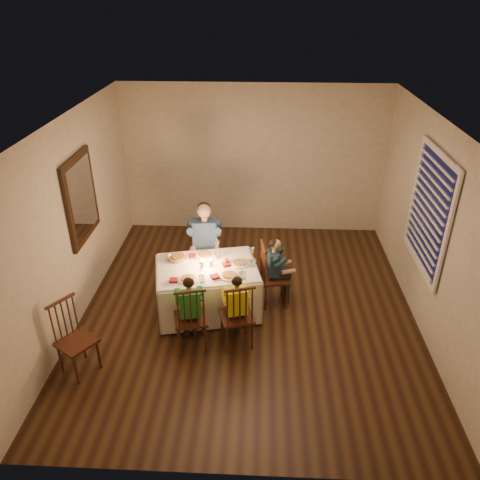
{
  "coord_description": "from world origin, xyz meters",
  "views": [
    {
      "loc": [
        0.14,
        -5.23,
        3.94
      ],
      "look_at": [
        -0.12,
        0.15,
        1.01
      ],
      "focal_mm": 35.0,
      "sensor_mm": 36.0,
      "label": 1
    }
  ],
  "objects_px": {
    "chair_adult": "(207,280)",
    "child_teal": "(274,302)",
    "serving_bowl": "(179,258)",
    "child_green": "(192,345)",
    "chair_near_left": "(192,345)",
    "adult": "(207,280)",
    "dining_table": "(207,279)",
    "chair_extra": "(82,370)",
    "chair_near_right": "(237,343)",
    "chair_end": "(274,302)",
    "child_yellow": "(237,343)"
  },
  "relations": [
    {
      "from": "serving_bowl",
      "to": "dining_table",
      "type": "bearing_deg",
      "value": -20.78
    },
    {
      "from": "chair_extra",
      "to": "chair_near_left",
      "type": "bearing_deg",
      "value": -33.78
    },
    {
      "from": "dining_table",
      "to": "chair_near_right",
      "type": "relative_size",
      "value": 1.6
    },
    {
      "from": "chair_adult",
      "to": "chair_extra",
      "type": "xyz_separation_m",
      "value": [
        -1.24,
        -1.95,
        0.0
      ]
    },
    {
      "from": "chair_near_left",
      "to": "adult",
      "type": "height_order",
      "value": "adult"
    },
    {
      "from": "chair_end",
      "to": "child_yellow",
      "type": "bearing_deg",
      "value": 141.71
    },
    {
      "from": "child_teal",
      "to": "child_green",
      "type": "bearing_deg",
      "value": 122.89
    },
    {
      "from": "chair_near_left",
      "to": "adult",
      "type": "relative_size",
      "value": 0.74
    },
    {
      "from": "chair_near_left",
      "to": "serving_bowl",
      "type": "distance_m",
      "value": 1.18
    },
    {
      "from": "dining_table",
      "to": "serving_bowl",
      "type": "relative_size",
      "value": 6.24
    },
    {
      "from": "adult",
      "to": "child_teal",
      "type": "relative_size",
      "value": 1.26
    },
    {
      "from": "chair_near_left",
      "to": "child_green",
      "type": "relative_size",
      "value": 0.92
    },
    {
      "from": "chair_adult",
      "to": "chair_extra",
      "type": "distance_m",
      "value": 2.31
    },
    {
      "from": "chair_extra",
      "to": "child_green",
      "type": "relative_size",
      "value": 0.91
    },
    {
      "from": "child_teal",
      "to": "chair_near_right",
      "type": "bearing_deg",
      "value": 141.71
    },
    {
      "from": "child_yellow",
      "to": "chair_adult",
      "type": "bearing_deg",
      "value": -85.08
    },
    {
      "from": "child_teal",
      "to": "serving_bowl",
      "type": "distance_m",
      "value": 1.49
    },
    {
      "from": "dining_table",
      "to": "chair_adult",
      "type": "height_order",
      "value": "dining_table"
    },
    {
      "from": "child_green",
      "to": "child_yellow",
      "type": "bearing_deg",
      "value": 174.12
    },
    {
      "from": "dining_table",
      "to": "chair_end",
      "type": "xyz_separation_m",
      "value": [
        0.91,
        0.21,
        -0.49
      ]
    },
    {
      "from": "dining_table",
      "to": "adult",
      "type": "xyz_separation_m",
      "value": [
        -0.1,
        0.72,
        -0.49
      ]
    },
    {
      "from": "child_green",
      "to": "child_yellow",
      "type": "xyz_separation_m",
      "value": [
        0.55,
        0.07,
        0.0
      ]
    },
    {
      "from": "dining_table",
      "to": "child_green",
      "type": "bearing_deg",
      "value": -111.36
    },
    {
      "from": "adult",
      "to": "child_yellow",
      "type": "xyz_separation_m",
      "value": [
        0.54,
        -1.39,
        0.0
      ]
    },
    {
      "from": "chair_near_right",
      "to": "chair_extra",
      "type": "height_order",
      "value": "chair_near_right"
    },
    {
      "from": "child_yellow",
      "to": "serving_bowl",
      "type": "distance_m",
      "value": 1.37
    },
    {
      "from": "chair_adult",
      "to": "child_teal",
      "type": "bearing_deg",
      "value": -30.38
    },
    {
      "from": "chair_near_right",
      "to": "chair_near_left",
      "type": "bearing_deg",
      "value": -8.71
    },
    {
      "from": "dining_table",
      "to": "chair_end",
      "type": "bearing_deg",
      "value": 0.56
    },
    {
      "from": "dining_table",
      "to": "chair_extra",
      "type": "distance_m",
      "value": 1.89
    },
    {
      "from": "chair_end",
      "to": "child_green",
      "type": "bearing_deg",
      "value": 122.89
    },
    {
      "from": "chair_end",
      "to": "adult",
      "type": "relative_size",
      "value": 0.74
    },
    {
      "from": "dining_table",
      "to": "child_teal",
      "type": "relative_size",
      "value": 1.48
    },
    {
      "from": "dining_table",
      "to": "child_teal",
      "type": "bearing_deg",
      "value": 0.56
    },
    {
      "from": "chair_extra",
      "to": "adult",
      "type": "xyz_separation_m",
      "value": [
        1.24,
        1.95,
        0.0
      ]
    },
    {
      "from": "adult",
      "to": "chair_end",
      "type": "bearing_deg",
      "value": -30.38
    },
    {
      "from": "chair_end",
      "to": "child_teal",
      "type": "bearing_deg",
      "value": -0.0
    },
    {
      "from": "child_yellow",
      "to": "child_green",
      "type": "bearing_deg",
      "value": -8.71
    },
    {
      "from": "chair_adult",
      "to": "child_yellow",
      "type": "distance_m",
      "value": 1.49
    },
    {
      "from": "chair_extra",
      "to": "child_green",
      "type": "distance_m",
      "value": 1.32
    },
    {
      "from": "chair_extra",
      "to": "child_teal",
      "type": "relative_size",
      "value": 0.92
    },
    {
      "from": "chair_adult",
      "to": "adult",
      "type": "height_order",
      "value": "adult"
    },
    {
      "from": "chair_near_left",
      "to": "child_teal",
      "type": "relative_size",
      "value": 0.93
    },
    {
      "from": "chair_near_left",
      "to": "chair_adult",
      "type": "bearing_deg",
      "value": -103.94
    },
    {
      "from": "serving_bowl",
      "to": "child_green",
      "type": "bearing_deg",
      "value": -73.1
    },
    {
      "from": "chair_extra",
      "to": "child_green",
      "type": "height_order",
      "value": "child_green"
    },
    {
      "from": "child_green",
      "to": "chair_near_right",
      "type": "bearing_deg",
      "value": 174.12
    },
    {
      "from": "chair_end",
      "to": "chair_adult",
      "type": "bearing_deg",
      "value": 53.22
    },
    {
      "from": "chair_extra",
      "to": "child_yellow",
      "type": "xyz_separation_m",
      "value": [
        1.78,
        0.55,
        0.0
      ]
    },
    {
      "from": "chair_end",
      "to": "adult",
      "type": "distance_m",
      "value": 1.13
    }
  ]
}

